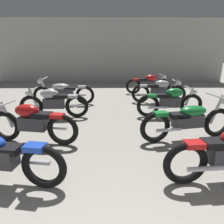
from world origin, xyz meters
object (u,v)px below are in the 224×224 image
at_px(motorcycle_left_row_3, 53,102).
at_px(motorcycle_left_row_4, 63,92).
at_px(motorcycle_right_row_5, 148,84).
at_px(motorcycle_right_row_4, 159,91).
at_px(motorcycle_left_row_2, 32,122).
at_px(motorcycle_right_row_2, 189,120).
at_px(motorcycle_right_row_3, 170,101).

relative_size(motorcycle_left_row_3, motorcycle_left_row_4, 0.91).
bearing_deg(motorcycle_left_row_4, motorcycle_right_row_5, 28.16).
relative_size(motorcycle_left_row_4, motorcycle_right_row_4, 1.10).
distance_m(motorcycle_left_row_2, motorcycle_left_row_4, 3.13).
height_order(motorcycle_right_row_4, motorcycle_right_row_5, same).
bearing_deg(motorcycle_left_row_2, motorcycle_left_row_4, 90.58).
bearing_deg(motorcycle_right_row_2, motorcycle_left_row_3, 155.25).
height_order(motorcycle_left_row_2, motorcycle_right_row_3, same).
bearing_deg(motorcycle_left_row_2, motorcycle_right_row_4, 44.07).
bearing_deg(motorcycle_right_row_2, motorcycle_right_row_3, 87.44).
height_order(motorcycle_left_row_2, motorcycle_left_row_3, same).
bearing_deg(motorcycle_left_row_3, motorcycle_left_row_4, 91.41).
xyz_separation_m(motorcycle_left_row_2, motorcycle_right_row_5, (3.33, 4.93, 0.00)).
relative_size(motorcycle_right_row_2, motorcycle_right_row_5, 1.09).
height_order(motorcycle_left_row_2, motorcycle_right_row_4, same).
relative_size(motorcycle_right_row_2, motorcycle_right_row_3, 1.09).
distance_m(motorcycle_left_row_3, motorcycle_right_row_3, 3.39).
height_order(motorcycle_right_row_2, motorcycle_right_row_3, motorcycle_right_row_2).
bearing_deg(motorcycle_right_row_4, motorcycle_right_row_2, -91.83).
bearing_deg(motorcycle_right_row_4, motorcycle_left_row_4, -176.92).
bearing_deg(motorcycle_left_row_2, motorcycle_right_row_2, 2.21).
bearing_deg(motorcycle_right_row_2, motorcycle_right_row_4, 88.17).
relative_size(motorcycle_right_row_3, motorcycle_right_row_5, 1.00).
bearing_deg(motorcycle_left_row_3, motorcycle_right_row_2, -24.75).
bearing_deg(motorcycle_right_row_4, motorcycle_left_row_3, -154.15).
relative_size(motorcycle_left_row_4, motorcycle_right_row_3, 1.10).
bearing_deg(motorcycle_right_row_4, motorcycle_right_row_3, -91.08).
height_order(motorcycle_right_row_2, motorcycle_right_row_5, motorcycle_right_row_2).
height_order(motorcycle_left_row_3, motorcycle_left_row_4, motorcycle_left_row_4).
bearing_deg(motorcycle_right_row_5, motorcycle_left_row_2, -124.05).
relative_size(motorcycle_left_row_2, motorcycle_right_row_2, 0.91).
relative_size(motorcycle_left_row_4, motorcycle_right_row_5, 1.10).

